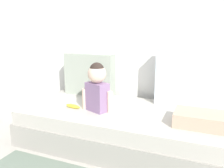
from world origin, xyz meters
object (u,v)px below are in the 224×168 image
couch (122,127)px  throw_pillow_left (90,74)px  banana (73,106)px  toddler (97,86)px  throw_pillow_right (186,78)px  folded_blanket (199,119)px

couch → throw_pillow_left: bearing=146.0°
throw_pillow_left → banana: size_ratio=3.52×
couch → toddler: (-0.22, -0.11, 0.43)m
throw_pillow_right → toddler: bearing=-147.9°
folded_blanket → throw_pillow_left: bearing=158.9°
banana → toddler: bearing=7.1°
throw_pillow_left → throw_pillow_right: (1.10, 0.00, 0.05)m
banana → couch: bearing=16.7°
throw_pillow_right → folded_blanket: 0.57m
throw_pillow_right → couch: bearing=-146.0°
toddler → folded_blanket: size_ratio=1.18×
couch → throw_pillow_right: bearing=34.0°
throw_pillow_left → banana: 0.56m
throw_pillow_left → throw_pillow_right: throw_pillow_right is taller
folded_blanket → throw_pillow_right: bearing=109.0°
throw_pillow_right → banana: (-1.02, -0.51, -0.27)m
couch → toddler: 0.49m
toddler → folded_blanket: bearing=-0.5°
couch → throw_pillow_right: 0.81m
throw_pillow_left → folded_blanket: size_ratio=1.50×
couch → folded_blanket: (0.72, -0.12, 0.24)m
toddler → banana: bearing=-172.9°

